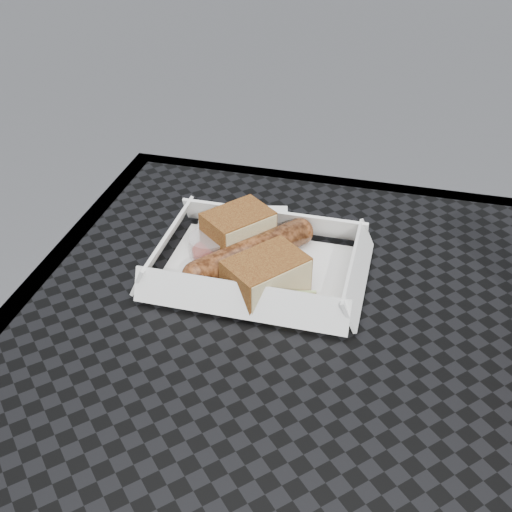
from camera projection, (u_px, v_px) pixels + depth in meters
The scene contains 9 objects.
patio_table at pixel (352, 427), 0.67m from camera, with size 0.80×0.80×0.74m.
food_tray at pixel (258, 270), 0.77m from camera, with size 0.22×0.15×0.00m, color white.
bratwurst at pixel (251, 253), 0.76m from camera, with size 0.13×0.15×0.03m.
bread_near at pixel (238, 230), 0.79m from camera, with size 0.08×0.06×0.05m, color brown.
bread_far at pixel (266, 276), 0.72m from camera, with size 0.09×0.06×0.04m, color brown.
veg_garnish at pixel (304, 303), 0.71m from camera, with size 0.03×0.03×0.00m.
napkin at pixel (242, 230), 0.84m from camera, with size 0.12×0.12×0.00m, color white.
condiment_cup_sauce at pixel (209, 247), 0.78m from camera, with size 0.05×0.05×0.03m, color #981A0B.
condiment_cup_empty at pixel (252, 250), 0.78m from camera, with size 0.05×0.05×0.03m, color silver.
Camera 1 is at (0.01, -0.45, 1.21)m, focal length 45.00 mm.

